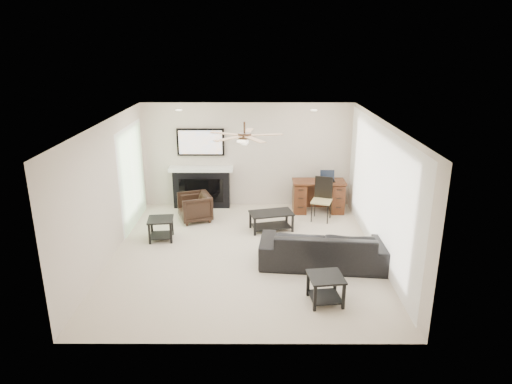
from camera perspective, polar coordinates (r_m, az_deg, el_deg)
room_shell at (r=8.26m, az=-0.12°, el=3.16°), size 5.50×5.54×2.52m
sofa at (r=8.30m, az=8.52°, el=-6.90°), size 2.37×1.12×0.67m
armchair at (r=10.31m, az=-7.66°, el=-1.90°), size 0.87×0.86×0.62m
coffee_table at (r=9.74m, az=1.92°, el=-3.66°), size 0.99×0.70×0.40m
end_table_near at (r=7.24m, az=8.67°, el=-11.91°), size 0.58×0.58×0.45m
end_table_left at (r=9.47m, az=-11.78°, el=-4.56°), size 0.55×0.55×0.45m
fireplace_unit at (r=10.95m, az=-6.89°, el=2.88°), size 1.52×0.34×1.91m
desk at (r=10.82m, az=7.79°, el=-0.53°), size 1.22×0.56×0.76m
desk_chair at (r=10.27m, az=8.20°, el=-0.97°), size 0.54×0.55×0.97m
laptop at (r=10.68m, az=8.98°, el=1.95°), size 0.33×0.24×0.23m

